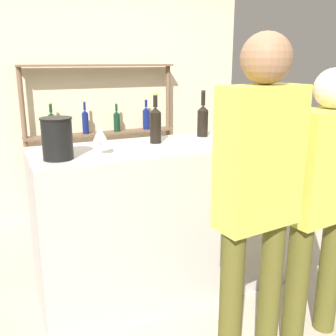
# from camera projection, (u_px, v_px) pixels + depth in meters

# --- Properties ---
(ground_plane) EXTENTS (16.00, 16.00, 0.00)m
(ground_plane) POSITION_uv_depth(u_px,v_px,m) (168.00, 287.00, 2.96)
(ground_plane) COLOR #B2A893
(bar_counter) EXTENTS (1.82, 0.64, 1.10)m
(bar_counter) POSITION_uv_depth(u_px,v_px,m) (168.00, 220.00, 2.81)
(bar_counter) COLOR #B7B2AD
(bar_counter) RESTS_ON ground_plane
(back_wall) EXTENTS (3.42, 0.12, 2.80)m
(back_wall) POSITION_uv_depth(u_px,v_px,m) (95.00, 84.00, 4.28)
(back_wall) COLOR beige
(back_wall) RESTS_ON ground_plane
(back_shelf) EXTENTS (1.62, 0.18, 1.61)m
(back_shelf) POSITION_uv_depth(u_px,v_px,m) (101.00, 118.00, 4.21)
(back_shelf) COLOR brown
(back_shelf) RESTS_ON ground_plane
(counter_bottle_0) EXTENTS (0.09, 0.09, 0.35)m
(counter_bottle_0) POSITION_uv_depth(u_px,v_px,m) (264.00, 121.00, 2.76)
(counter_bottle_0) COLOR brown
(counter_bottle_0) RESTS_ON bar_counter
(counter_bottle_1) EXTENTS (0.08, 0.08, 0.34)m
(counter_bottle_1) POSITION_uv_depth(u_px,v_px,m) (155.00, 124.00, 2.69)
(counter_bottle_1) COLOR black
(counter_bottle_1) RESTS_ON bar_counter
(counter_bottle_2) EXTENTS (0.09, 0.09, 0.35)m
(counter_bottle_2) POSITION_uv_depth(u_px,v_px,m) (259.00, 119.00, 2.94)
(counter_bottle_2) COLOR black
(counter_bottle_2) RESTS_ON bar_counter
(counter_bottle_3) EXTENTS (0.08, 0.08, 0.34)m
(counter_bottle_3) POSITION_uv_depth(u_px,v_px,m) (203.00, 120.00, 2.93)
(counter_bottle_3) COLOR black
(counter_bottle_3) RESTS_ON bar_counter
(wine_glass) EXTENTS (0.08, 0.08, 0.18)m
(wine_glass) POSITION_uv_depth(u_px,v_px,m) (100.00, 134.00, 2.33)
(wine_glass) COLOR silver
(wine_glass) RESTS_ON bar_counter
(ice_bucket) EXTENTS (0.18, 0.18, 0.24)m
(ice_bucket) POSITION_uv_depth(u_px,v_px,m) (57.00, 139.00, 2.25)
(ice_bucket) COLOR black
(ice_bucket) RESTS_ON bar_counter
(customer_right) EXTENTS (0.49, 0.26, 1.62)m
(customer_right) POSITION_uv_depth(u_px,v_px,m) (323.00, 192.00, 2.19)
(customer_right) COLOR brown
(customer_right) RESTS_ON ground_plane
(customer_center) EXTENTS (0.44, 0.23, 1.78)m
(customer_center) POSITION_uv_depth(u_px,v_px,m) (258.00, 187.00, 1.90)
(customer_center) COLOR brown
(customer_center) RESTS_ON ground_plane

